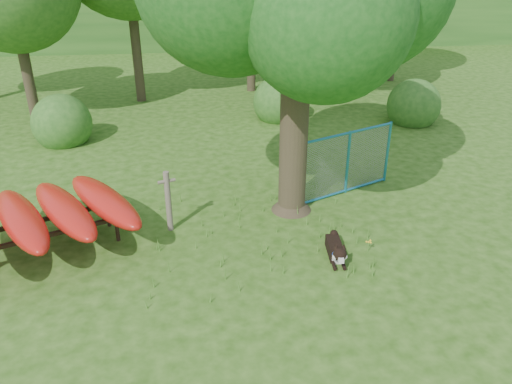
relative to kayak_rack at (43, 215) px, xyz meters
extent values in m
plane|color=#22490E|center=(3.97, -1.16, -0.78)|extent=(80.00, 80.00, 0.00)
cylinder|color=#31281B|center=(5.12, 1.05, 1.61)|extent=(0.72, 0.72, 4.79)
cone|color=#31281B|center=(5.12, 1.05, -0.54)|extent=(1.08, 1.08, 0.48)
sphere|color=#164D16|center=(5.36, -0.17, 3.63)|extent=(3.07, 3.07, 3.07)
cylinder|color=#31281B|center=(5.68, 0.94, 2.29)|extent=(1.37, 0.38, 1.02)
cylinder|color=#31281B|center=(4.68, 1.34, 2.67)|extent=(0.95, 0.86, 0.98)
cylinder|color=brown|center=(2.37, 0.49, -0.11)|extent=(0.16, 0.16, 1.35)
cylinder|color=brown|center=(2.37, 0.49, 0.36)|extent=(0.37, 0.18, 0.07)
cylinder|color=black|center=(1.31, 0.17, -0.54)|extent=(0.10, 0.10, 0.49)
cylinder|color=black|center=(1.05, 0.81, -0.54)|extent=(0.10, 0.10, 0.49)
cube|color=black|center=(0.13, -0.32, -0.27)|extent=(2.76, 1.21, 0.08)
cube|color=black|center=(-0.13, 0.32, -0.27)|extent=(2.76, 1.21, 0.08)
ellipsoid|color=red|center=(-0.36, -0.15, 0.00)|extent=(2.02, 2.92, 0.47)
ellipsoid|color=red|center=(0.36, 0.15, 0.00)|extent=(2.10, 2.89, 0.47)
ellipsoid|color=red|center=(1.09, 0.45, 0.00)|extent=(2.17, 2.86, 0.47)
cube|color=black|center=(5.61, -0.88, -0.66)|extent=(0.33, 0.73, 0.24)
cube|color=white|center=(5.58, -1.18, -0.67)|extent=(0.24, 0.16, 0.22)
sphere|color=black|center=(5.56, -1.36, -0.48)|extent=(0.26, 0.26, 0.26)
cube|color=white|center=(5.55, -1.48, -0.52)|extent=(0.11, 0.15, 0.09)
sphere|color=white|center=(5.48, -1.37, -0.52)|extent=(0.12, 0.12, 0.12)
sphere|color=white|center=(5.64, -1.39, -0.52)|extent=(0.12, 0.12, 0.12)
cone|color=black|center=(5.50, -1.31, -0.34)|extent=(0.12, 0.13, 0.13)
cone|color=black|center=(5.64, -1.33, -0.34)|extent=(0.10, 0.12, 0.13)
cylinder|color=black|center=(5.47, -1.32, -0.73)|extent=(0.10, 0.31, 0.07)
cylinder|color=black|center=(5.66, -1.34, -0.73)|extent=(0.10, 0.31, 0.07)
sphere|color=black|center=(5.70, -0.50, -0.56)|extent=(0.16, 0.16, 0.16)
torus|color=blue|center=(5.57, -1.28, -0.54)|extent=(0.26, 0.10, 0.25)
cylinder|color=teal|center=(5.41, 1.23, 0.01)|extent=(0.09, 0.09, 1.59)
cylinder|color=teal|center=(6.61, 1.78, 0.01)|extent=(0.09, 0.09, 1.59)
cylinder|color=teal|center=(7.82, 2.33, 0.01)|extent=(0.09, 0.09, 1.59)
cylinder|color=teal|center=(6.61, 1.78, 0.77)|extent=(2.43, 1.16, 0.06)
cylinder|color=teal|center=(6.61, 1.78, -0.74)|extent=(2.43, 1.16, 0.06)
plane|color=gray|center=(6.61, 1.78, 0.01)|extent=(2.41, 1.10, 2.65)
cylinder|color=#4C802A|center=(6.30, -0.88, -0.67)|extent=(0.02, 0.02, 0.22)
sphere|color=yellow|center=(6.30, -0.88, -0.56)|extent=(0.04, 0.04, 0.04)
sphere|color=yellow|center=(6.33, -0.85, -0.55)|extent=(0.04, 0.04, 0.04)
sphere|color=yellow|center=(6.26, -0.86, -0.57)|extent=(0.04, 0.04, 0.04)
sphere|color=yellow|center=(6.32, -0.91, -0.56)|extent=(0.04, 0.04, 0.04)
sphere|color=yellow|center=(6.28, -0.91, -0.55)|extent=(0.04, 0.04, 0.04)
cylinder|color=#31281B|center=(-2.53, 8.84, 1.32)|extent=(0.36, 0.36, 4.20)
cylinder|color=#31281B|center=(0.97, 10.84, 1.84)|extent=(0.36, 0.36, 5.25)
cylinder|color=#31281B|center=(5.47, 11.84, 1.14)|extent=(0.36, 0.36, 3.85)
cylinder|color=#31281B|center=(8.97, 9.84, 1.60)|extent=(0.36, 0.36, 4.76)
cylinder|color=#31281B|center=(11.97, 12.84, 1.67)|extent=(0.36, 0.36, 4.90)
sphere|color=#285A1D|center=(-1.03, 6.34, -0.78)|extent=(1.80, 1.80, 1.80)
sphere|color=#285A1D|center=(10.47, 6.84, -0.78)|extent=(1.80, 1.80, 1.80)
sphere|color=#285A1D|center=(5.97, 7.84, -0.78)|extent=(1.80, 1.80, 1.80)
camera|label=1|loc=(3.02, -8.93, 4.65)|focal=35.00mm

